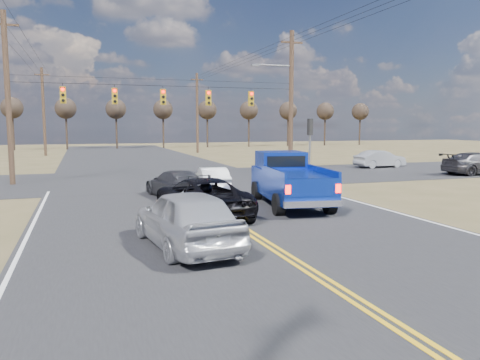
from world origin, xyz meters
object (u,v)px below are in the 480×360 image
object	(u,v)px
cross_car_east_near	(380,159)
cross_car_east_far	(479,164)
pickup_truck	(289,180)
white_car_queue	(212,179)
black_suv	(201,197)
dgrey_car_queue	(176,184)
silver_suv	(186,218)

from	to	relation	value
cross_car_east_near	cross_car_east_far	world-z (taller)	cross_car_east_far
pickup_truck	white_car_queue	bearing A→B (deg)	119.82
black_suv	cross_car_east_far	size ratio (longest dim) A/B	1.01
cross_car_east_far	dgrey_car_queue	bearing A→B (deg)	101.12
dgrey_car_queue	cross_car_east_far	bearing A→B (deg)	179.37
pickup_truck	silver_suv	world-z (taller)	pickup_truck
pickup_truck	cross_car_east_near	xyz separation A→B (m)	(14.85, 14.35, -0.40)
white_car_queue	cross_car_east_near	xyz separation A→B (m)	(16.90, 9.12, 0.06)
white_car_queue	dgrey_car_queue	distance (m)	2.64
white_car_queue	cross_car_east_near	world-z (taller)	cross_car_east_near
dgrey_car_queue	cross_car_east_near	bearing A→B (deg)	-160.87
black_suv	pickup_truck	bearing A→B (deg)	-167.55
silver_suv	white_car_queue	world-z (taller)	silver_suv
dgrey_car_queue	white_car_queue	bearing A→B (deg)	-156.77
black_suv	cross_car_east_near	world-z (taller)	black_suv
pickup_truck	cross_car_east_far	size ratio (longest dim) A/B	1.17
dgrey_car_queue	cross_car_east_far	size ratio (longest dim) A/B	0.85
dgrey_car_queue	silver_suv	bearing A→B (deg)	70.98
black_suv	cross_car_east_far	distance (m)	24.13
pickup_truck	white_car_queue	xyz separation A→B (m)	(-2.05, 5.23, -0.46)
white_car_queue	cross_car_east_near	distance (m)	19.20
black_suv	cross_car_east_far	world-z (taller)	cross_car_east_far
black_suv	cross_car_east_near	size ratio (longest dim) A/B	1.27
dgrey_car_queue	cross_car_east_far	distance (m)	22.79
silver_suv	cross_car_east_far	xyz separation A→B (m)	(24.02, 12.97, -0.07)
silver_suv	dgrey_car_queue	size ratio (longest dim) A/B	1.09
black_suv	dgrey_car_queue	bearing A→B (deg)	-94.46
silver_suv	cross_car_east_near	distance (m)	28.67
black_suv	dgrey_car_queue	xyz separation A→B (m)	(0.00, 5.09, -0.09)
white_car_queue	dgrey_car_queue	xyz separation A→B (m)	(-2.21, -1.44, 0.02)
black_suv	dgrey_car_queue	distance (m)	5.09
black_suv	white_car_queue	size ratio (longest dim) A/B	1.39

